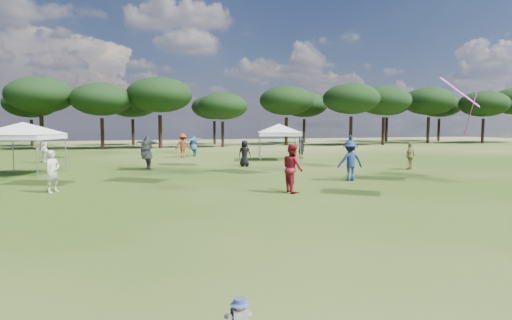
{
  "coord_description": "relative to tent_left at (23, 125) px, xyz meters",
  "views": [
    {
      "loc": [
        -1.58,
        -2.37,
        2.53
      ],
      "look_at": [
        0.06,
        2.5,
        2.1
      ],
      "focal_mm": 30.0,
      "sensor_mm": 36.0,
      "label": 1
    }
  ],
  "objects": [
    {
      "name": "toddler",
      "position": [
        5.62,
        -19.26,
        -2.32
      ],
      "size": [
        0.32,
        0.35,
        0.48
      ],
      "rotation": [
        0.0,
        0.0,
        0.04
      ],
      "color": "black",
      "rests_on": "ground"
    },
    {
      "name": "tent_right",
      "position": [
        15.5,
        4.4,
        -0.06
      ],
      "size": [
        5.67,
        5.67,
        2.89
      ],
      "rotation": [
        0.0,
        0.0,
        -0.29
      ],
      "color": "gray",
      "rests_on": "ground"
    },
    {
      "name": "tree_line",
      "position": [
        8.21,
        25.79,
        2.89
      ],
      "size": [
        108.78,
        17.63,
        7.77
      ],
      "color": "black",
      "rests_on": "ground"
    },
    {
      "name": "tent_left",
      "position": [
        0.0,
        0.0,
        0.0
      ],
      "size": [
        5.8,
        5.8,
        2.96
      ],
      "rotation": [
        0.0,
        0.0,
        -0.35
      ],
      "color": "gray",
      "rests_on": "ground"
    },
    {
      "name": "festival_crowd",
      "position": [
        6.32,
        0.93,
        -1.63
      ],
      "size": [
        29.5,
        21.04,
        1.93
      ],
      "color": "navy",
      "rests_on": "ground"
    }
  ]
}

